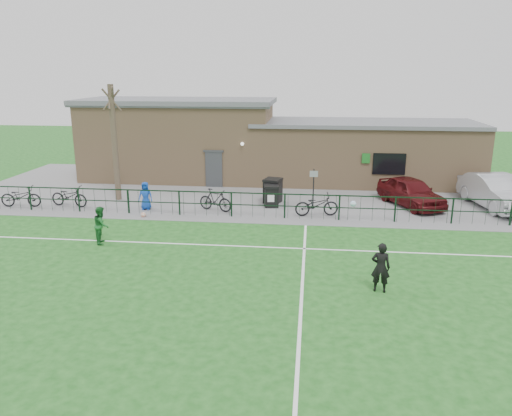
# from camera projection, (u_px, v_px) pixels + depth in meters

# --- Properties ---
(ground) EXTENTS (90.00, 90.00, 0.00)m
(ground) POSITION_uv_depth(u_px,v_px,m) (238.00, 290.00, 15.68)
(ground) COLOR #174F18
(ground) RESTS_ON ground
(paving_strip) EXTENTS (34.00, 13.00, 0.02)m
(paving_strip) POSITION_uv_depth(u_px,v_px,m) (273.00, 190.00, 28.61)
(paving_strip) COLOR slate
(paving_strip) RESTS_ON ground
(pitch_line_touch) EXTENTS (28.00, 0.10, 0.01)m
(pitch_line_touch) POSITION_uv_depth(u_px,v_px,m) (263.00, 219.00, 23.15)
(pitch_line_touch) COLOR white
(pitch_line_touch) RESTS_ON ground
(pitch_line_mid) EXTENTS (28.00, 0.10, 0.01)m
(pitch_line_mid) POSITION_uv_depth(u_px,v_px,m) (253.00, 247.00, 19.51)
(pitch_line_mid) COLOR white
(pitch_line_mid) RESTS_ON ground
(pitch_line_perp) EXTENTS (0.10, 16.00, 0.01)m
(pitch_line_perp) POSITION_uv_depth(u_px,v_px,m) (302.00, 293.00, 15.47)
(pitch_line_perp) COLOR white
(pitch_line_perp) RESTS_ON ground
(perimeter_fence) EXTENTS (28.00, 0.10, 1.20)m
(perimeter_fence) POSITION_uv_depth(u_px,v_px,m) (263.00, 205.00, 23.19)
(perimeter_fence) COLOR black
(perimeter_fence) RESTS_ON ground
(bare_tree) EXTENTS (0.30, 0.30, 6.00)m
(bare_tree) POSITION_uv_depth(u_px,v_px,m) (115.00, 144.00, 25.81)
(bare_tree) COLOR #433529
(bare_tree) RESTS_ON ground
(wheelie_bin_left) EXTENTS (0.99, 1.06, 1.18)m
(wheelie_bin_left) POSITION_uv_depth(u_px,v_px,m) (273.00, 191.00, 25.83)
(wheelie_bin_left) COLOR black
(wheelie_bin_left) RESTS_ON paving_strip
(wheelie_bin_right) EXTENTS (0.77, 0.85, 1.02)m
(wheelie_bin_right) POSITION_uv_depth(u_px,v_px,m) (271.00, 197.00, 25.10)
(wheelie_bin_right) COLOR black
(wheelie_bin_right) RESTS_ON paving_strip
(sign_post) EXTENTS (0.08, 0.08, 2.00)m
(sign_post) POSITION_uv_depth(u_px,v_px,m) (313.00, 189.00, 24.58)
(sign_post) COLOR black
(sign_post) RESTS_ON paving_strip
(car_maroon) EXTENTS (3.35, 4.59, 1.45)m
(car_maroon) POSITION_uv_depth(u_px,v_px,m) (411.00, 192.00, 25.15)
(car_maroon) COLOR #490D0F
(car_maroon) RESTS_ON paving_strip
(car_silver) EXTENTS (2.59, 5.23, 1.65)m
(car_silver) POSITION_uv_depth(u_px,v_px,m) (496.00, 192.00, 24.76)
(car_silver) COLOR #9FA1A6
(car_silver) RESTS_ON paving_strip
(bicycle_a) EXTENTS (2.08, 0.90, 1.06)m
(bicycle_a) POSITION_uv_depth(u_px,v_px,m) (21.00, 196.00, 25.03)
(bicycle_a) COLOR black
(bicycle_a) RESTS_ON paving_strip
(bicycle_c) EXTENTS (2.10, 1.03, 1.06)m
(bicycle_c) POSITION_uv_depth(u_px,v_px,m) (69.00, 196.00, 25.10)
(bicycle_c) COLOR black
(bicycle_c) RESTS_ON paving_strip
(bicycle_d) EXTENTS (1.87, 1.14, 1.09)m
(bicycle_d) POSITION_uv_depth(u_px,v_px,m) (215.00, 200.00, 24.29)
(bicycle_d) COLOR black
(bicycle_d) RESTS_ON paving_strip
(bicycle_e) EXTENTS (2.15, 1.08, 1.08)m
(bicycle_e) POSITION_uv_depth(u_px,v_px,m) (317.00, 205.00, 23.47)
(bicycle_e) COLOR black
(bicycle_e) RESTS_ON paving_strip
(spectator_child) EXTENTS (0.70, 0.48, 1.38)m
(spectator_child) POSITION_uv_depth(u_px,v_px,m) (145.00, 196.00, 24.51)
(spectator_child) COLOR #113EA8
(spectator_child) RESTS_ON paving_strip
(goalkeeper_kick) EXTENTS (1.10, 3.36, 2.12)m
(goalkeeper_kick) POSITION_uv_depth(u_px,v_px,m) (380.00, 265.00, 15.46)
(goalkeeper_kick) COLOR black
(goalkeeper_kick) RESTS_ON ground
(outfield_player) EXTENTS (0.74, 0.85, 1.50)m
(outfield_player) POSITION_uv_depth(u_px,v_px,m) (101.00, 225.00, 19.77)
(outfield_player) COLOR #1B5E26
(outfield_player) RESTS_ON ground
(ball_ground) EXTENTS (0.24, 0.24, 0.24)m
(ball_ground) POSITION_uv_depth(u_px,v_px,m) (143.00, 215.00, 23.39)
(ball_ground) COLOR silver
(ball_ground) RESTS_ON ground
(clubhouse) EXTENTS (24.25, 5.40, 4.96)m
(clubhouse) POSITION_uv_depth(u_px,v_px,m) (263.00, 144.00, 30.99)
(clubhouse) COLOR tan
(clubhouse) RESTS_ON ground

